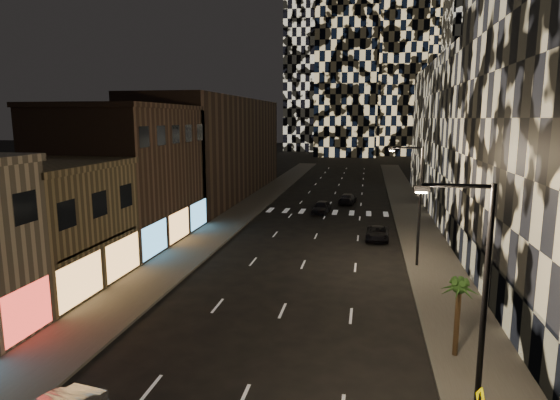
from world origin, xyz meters
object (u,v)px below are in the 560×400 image
at_px(car_dark_rightlane, 377,234).
at_px(palm_tree, 459,292).
at_px(streetlight_near, 477,297).
at_px(car_dark_oncoming, 348,199).
at_px(streetlight_far, 417,198).
at_px(car_dark_midlane, 321,207).

height_order(car_dark_rightlane, palm_tree, palm_tree).
relative_size(streetlight_near, car_dark_oncoming, 1.91).
bearing_deg(streetlight_far, car_dark_rightlane, 108.59).
height_order(car_dark_oncoming, car_dark_rightlane, car_dark_oncoming).
height_order(streetlight_far, car_dark_oncoming, streetlight_far).
bearing_deg(palm_tree, streetlight_far, 92.66).
xyz_separation_m(streetlight_near, palm_tree, (0.65, 6.10, -2.08)).
relative_size(car_dark_rightlane, palm_tree, 1.17).
xyz_separation_m(streetlight_far, car_dark_rightlane, (-2.57, 7.65, -4.74)).
distance_m(car_dark_rightlane, palm_tree, 21.95).
bearing_deg(car_dark_rightlane, palm_tree, -79.45).
bearing_deg(car_dark_midlane, car_dark_rightlane, -55.23).
bearing_deg(palm_tree, streetlight_near, -96.04).
distance_m(streetlight_near, car_dark_rightlane, 28.18).
height_order(streetlight_far, palm_tree, streetlight_far).
relative_size(streetlight_near, car_dark_rightlane, 2.04).
relative_size(streetlight_far, car_dark_rightlane, 2.04).
height_order(streetlight_near, streetlight_far, same).
bearing_deg(car_dark_oncoming, car_dark_rightlane, 108.22).
xyz_separation_m(car_dark_oncoming, car_dark_rightlane, (3.53, -18.53, -0.07)).
height_order(car_dark_midlane, car_dark_oncoming, car_dark_midlane).
distance_m(streetlight_far, car_dark_oncoming, 27.29).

